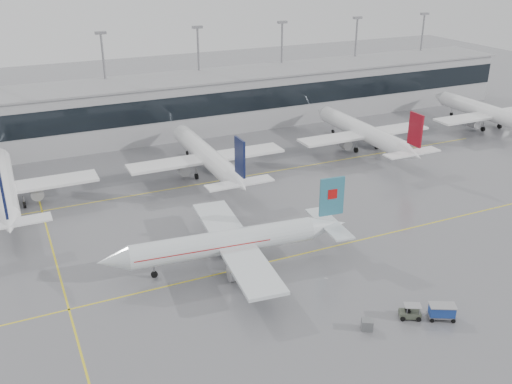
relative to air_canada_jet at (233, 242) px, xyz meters
name	(u,v)px	position (x,y,z in m)	size (l,w,h in m)	color
ground	(292,256)	(8.16, -1.64, -3.35)	(320.00, 320.00, 0.00)	slate
taxi_line_main	(292,256)	(8.16, -1.64, -3.34)	(120.00, 0.25, 0.01)	yellow
taxi_line_north	(215,181)	(8.16, 28.36, -3.34)	(120.00, 0.25, 0.01)	yellow
taxi_line_cross	(53,253)	(-21.84, 13.36, -3.34)	(0.25, 60.00, 0.01)	yellow
terminal	(163,108)	(8.16, 60.36, 2.65)	(180.00, 15.00, 12.00)	#9F9FA3
terminal_glass	(173,109)	(8.16, 52.81, 4.15)	(180.00, 0.20, 5.00)	black
terminal_roof	(161,80)	(8.16, 60.36, 8.85)	(182.00, 16.00, 0.40)	gray
light_masts	(153,70)	(8.16, 66.36, 10.00)	(156.40, 1.00, 22.60)	gray
air_canada_jet	(233,242)	(0.00, 0.00, 0.00)	(34.59, 27.27, 10.64)	silver
parked_jet_b	(4,187)	(-26.84, 32.05, 0.37)	(29.64, 36.96, 11.72)	white
parked_jet_c	(207,156)	(8.16, 32.05, 0.37)	(29.64, 36.96, 11.72)	white
parked_jet_d	(364,132)	(43.16, 32.05, 0.37)	(29.64, 36.96, 11.72)	white
parked_jet_e	(490,113)	(78.16, 32.05, 0.37)	(29.64, 36.96, 11.72)	white
baggage_tug	(410,313)	(13.77, -19.90, -2.73)	(3.57, 2.44, 1.75)	#454C3D
baggage_cart	(442,311)	(16.97, -21.55, -2.26)	(3.42, 2.84, 1.86)	gray
gse_unit	(367,325)	(8.03, -19.59, -2.72)	(1.25, 1.16, 1.25)	slate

